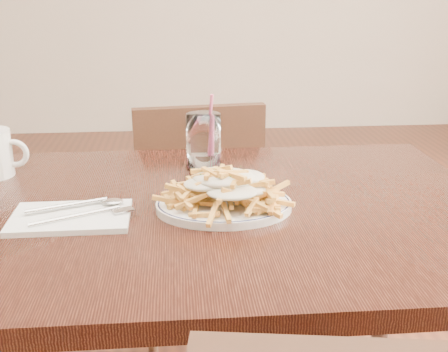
{
  "coord_description": "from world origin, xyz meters",
  "views": [
    {
      "loc": [
        -0.04,
        -1.04,
        1.18
      ],
      "look_at": [
        0.04,
        -0.02,
        0.82
      ],
      "focal_mm": 45.0,
      "sensor_mm": 36.0,
      "label": 1
    }
  ],
  "objects": [
    {
      "name": "table",
      "position": [
        0.0,
        0.0,
        0.67
      ],
      "size": [
        1.2,
        0.8,
        0.75
      ],
      "color": "black",
      "rests_on": "ground"
    },
    {
      "name": "loaded_fries",
      "position": [
        0.04,
        -0.02,
        0.8
      ],
      "size": [
        0.23,
        0.19,
        0.07
      ],
      "color": "gold",
      "rests_on": "fries_plate"
    },
    {
      "name": "cutlery",
      "position": [
        -0.25,
        -0.04,
        0.76
      ],
      "size": [
        0.21,
        0.15,
        0.01
      ],
      "color": "silver",
      "rests_on": "napkin"
    },
    {
      "name": "chair_far",
      "position": [
        0.01,
        0.63,
        0.47
      ],
      "size": [
        0.43,
        0.43,
        0.84
      ],
      "color": "black",
      "rests_on": "ground"
    },
    {
      "name": "fries_plate",
      "position": [
        0.04,
        -0.02,
        0.76
      ],
      "size": [
        0.3,
        0.28,
        0.02
      ],
      "color": "white",
      "rests_on": "table"
    },
    {
      "name": "napkin",
      "position": [
        -0.25,
        -0.05,
        0.76
      ],
      "size": [
        0.22,
        0.14,
        0.01
      ],
      "primitive_type": "cube",
      "rotation": [
        0.0,
        0.0,
        0.01
      ],
      "color": "white",
      "rests_on": "table"
    },
    {
      "name": "water_glass",
      "position": [
        0.02,
        0.24,
        0.81
      ],
      "size": [
        0.08,
        0.08,
        0.18
      ],
      "color": "white",
      "rests_on": "table"
    }
  ]
}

